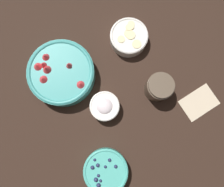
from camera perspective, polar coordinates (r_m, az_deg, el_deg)
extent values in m
plane|color=black|center=(0.81, -1.29, -1.25)|extent=(4.00, 4.00, 0.00)
cylinder|color=teal|center=(0.82, -12.91, 5.09)|extent=(0.24, 0.24, 0.06)
torus|color=teal|center=(0.79, -13.34, 5.53)|extent=(0.24, 0.24, 0.02)
cylinder|color=red|center=(0.80, -13.19, 5.37)|extent=(0.19, 0.19, 0.02)
cone|color=red|center=(0.79, -16.77, 6.16)|extent=(0.05, 0.05, 0.03)
cone|color=red|center=(0.76, -8.26, 2.37)|extent=(0.05, 0.05, 0.02)
cone|color=red|center=(0.78, -11.25, 7.29)|extent=(0.03, 0.03, 0.03)
cone|color=red|center=(0.81, -18.93, 6.77)|extent=(0.04, 0.04, 0.02)
cone|color=red|center=(0.80, -17.55, 7.22)|extent=(0.04, 0.04, 0.02)
cone|color=red|center=(0.81, -17.04, 9.21)|extent=(0.04, 0.04, 0.02)
cone|color=red|center=(0.79, -17.58, 3.61)|extent=(0.04, 0.04, 0.02)
cylinder|color=#47AD9E|center=(0.80, -1.63, -19.45)|extent=(0.15, 0.15, 0.05)
torus|color=#47AD9E|center=(0.78, -1.68, -19.74)|extent=(0.15, 0.15, 0.01)
cylinder|color=#23284C|center=(0.78, -1.66, -19.64)|extent=(0.12, 0.12, 0.01)
sphere|color=#23284C|center=(0.77, -5.14, -18.70)|extent=(0.01, 0.01, 0.01)
sphere|color=#23284C|center=(0.77, -3.73, -18.21)|extent=(0.01, 0.01, 0.01)
sphere|color=#23284C|center=(0.78, -4.23, -21.54)|extent=(0.01, 0.01, 0.01)
sphere|color=#23284C|center=(0.77, -0.64, -17.01)|extent=(0.01, 0.01, 0.01)
sphere|color=#23284C|center=(0.78, -3.02, -21.82)|extent=(0.01, 0.01, 0.01)
sphere|color=#23284C|center=(0.77, -1.73, -18.60)|extent=(0.01, 0.01, 0.01)
sphere|color=#23284C|center=(0.78, -3.56, -20.63)|extent=(0.01, 0.01, 0.01)
sphere|color=#23284C|center=(0.77, 0.97, -18.55)|extent=(0.01, 0.01, 0.01)
sphere|color=#23284C|center=(0.77, -4.54, -16.90)|extent=(0.01, 0.01, 0.01)
sphere|color=#23284C|center=(0.78, -3.55, -22.81)|extent=(0.01, 0.01, 0.01)
cylinder|color=silver|center=(0.85, 4.38, 14.30)|extent=(0.14, 0.14, 0.05)
torus|color=silver|center=(0.83, 4.49, 14.85)|extent=(0.14, 0.14, 0.01)
cylinder|color=beige|center=(0.84, 4.45, 14.66)|extent=(0.11, 0.11, 0.01)
cylinder|color=beige|center=(0.84, 4.44, 16.80)|extent=(0.03, 0.03, 0.01)
cylinder|color=beige|center=(0.83, 4.37, 15.38)|extent=(0.03, 0.03, 0.01)
cylinder|color=beige|center=(0.83, 4.88, 14.94)|extent=(0.03, 0.03, 0.01)
cylinder|color=beige|center=(0.85, 5.00, 17.60)|extent=(0.03, 0.03, 0.00)
cylinder|color=beige|center=(0.82, 2.39, 13.98)|extent=(0.03, 0.03, 0.01)
cylinder|color=beige|center=(0.84, 4.93, 16.95)|extent=(0.02, 0.02, 0.01)
cylinder|color=beige|center=(0.82, 6.45, 12.71)|extent=(0.03, 0.03, 0.00)
cylinder|color=white|center=(0.79, -1.90, -3.43)|extent=(0.10, 0.10, 0.05)
torus|color=white|center=(0.76, -1.96, -3.29)|extent=(0.10, 0.10, 0.01)
cylinder|color=silver|center=(0.77, -1.94, -3.34)|extent=(0.08, 0.08, 0.01)
ellipsoid|color=silver|center=(0.76, -1.96, -3.29)|extent=(0.06, 0.06, 0.03)
cylinder|color=brown|center=(0.80, 12.10, 1.51)|extent=(0.10, 0.10, 0.08)
cylinder|color=#512D1E|center=(0.80, 12.01, 1.43)|extent=(0.08, 0.08, 0.06)
cylinder|color=brown|center=(0.75, 12.81, 2.09)|extent=(0.09, 0.09, 0.01)
cube|color=beige|center=(0.87, 21.80, -2.19)|extent=(0.14, 0.11, 0.01)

